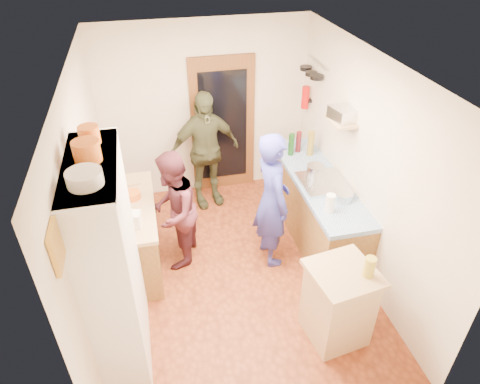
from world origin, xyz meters
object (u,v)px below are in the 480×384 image
object	(u,v)px
island_base	(338,306)
person_left	(176,210)
hutch_body	(113,269)
person_back	(206,151)
person_hob	(275,201)
right_counter_base	(315,209)

from	to	relation	value
island_base	person_left	distance (m)	2.14
hutch_body	person_back	distance (m)	2.69
person_left	person_back	world-z (taller)	person_back
hutch_body	person_hob	bearing A→B (deg)	28.03
person_hob	person_back	world-z (taller)	person_back
person_hob	hutch_body	bearing A→B (deg)	112.56
island_base	person_back	distance (m)	2.89
person_hob	island_base	bearing A→B (deg)	-172.99
hutch_body	person_left	bearing A→B (deg)	61.34
person_hob	person_back	xyz separation A→B (m)	(-0.61, 1.41, 0.00)
hutch_body	person_left	xyz separation A→B (m)	(0.67, 1.22, -0.33)
island_base	person_hob	xyz separation A→B (m)	(-0.29, 1.30, 0.45)
island_base	person_left	bearing A→B (deg)	133.02
right_counter_base	person_left	world-z (taller)	person_left
right_counter_base	person_left	bearing A→B (deg)	-177.56
right_counter_base	person_back	world-z (taller)	person_back
hutch_body	island_base	bearing A→B (deg)	-8.75
hutch_body	island_base	world-z (taller)	hutch_body
hutch_body	person_back	xyz separation A→B (m)	(1.22, 2.38, -0.22)
hutch_body	right_counter_base	world-z (taller)	hutch_body
island_base	person_left	world-z (taller)	person_left
right_counter_base	person_hob	world-z (taller)	person_hob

